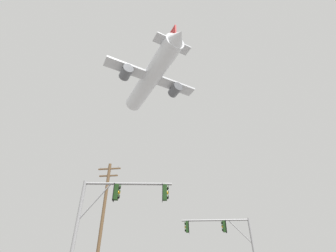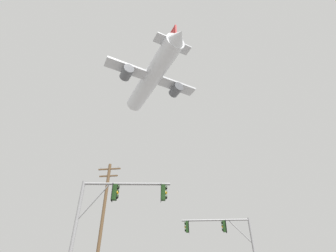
% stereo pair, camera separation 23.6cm
% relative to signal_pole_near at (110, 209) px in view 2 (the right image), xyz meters
% --- Properties ---
extents(signal_pole_near, '(5.32, 1.06, 6.47)m').
position_rel_signal_pole_near_xyz_m(signal_pole_near, '(0.00, 0.00, 0.00)').
color(signal_pole_near, gray).
rests_on(signal_pole_near, ground).
extents(signal_pole_far, '(5.95, 0.63, 5.81)m').
position_rel_signal_pole_near_xyz_m(signal_pole_far, '(7.15, 8.99, -0.43)').
color(signal_pole_far, gray).
rests_on(signal_pole_far, ground).
extents(utility_pole, '(2.20, 0.28, 10.74)m').
position_rel_signal_pole_near_xyz_m(utility_pole, '(-3.34, 7.07, 0.86)').
color(utility_pole, brown).
rests_on(utility_pole, ground).
extents(airplane, '(18.36, 23.17, 7.14)m').
position_rel_signal_pole_near_xyz_m(airplane, '(-3.40, 22.93, 32.35)').
color(airplane, white).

